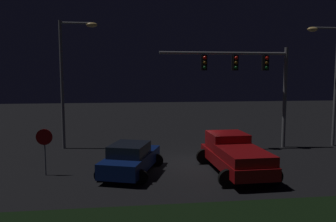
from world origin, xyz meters
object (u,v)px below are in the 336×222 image
Objects in this scene: car_sedan at (131,159)px; street_lamp_right at (330,71)px; street_lamp_left at (69,69)px; stop_sign at (44,143)px; traffic_signal_gantry at (249,72)px; pickup_truck at (234,153)px.

street_lamp_right is (13.21, 4.83, 4.24)m from car_sedan.
street_lamp_right is at bearing -4.57° from street_lamp_left.
street_lamp_left is 6.93m from stop_sign.
car_sedan is 4.12m from stop_sign.
stop_sign is at bearing -165.08° from street_lamp_right.
street_lamp_left is at bearing 50.35° from car_sedan.
street_lamp_right reaches higher than traffic_signal_gantry.
street_lamp_left is at bearing 51.12° from pickup_truck.
car_sedan is 14.69m from street_lamp_right.
street_lamp_right is at bearing -50.70° from car_sedan.
pickup_truck is 1.15× the size of car_sedan.
traffic_signal_gantry is (2.65, 5.20, 3.90)m from pickup_truck.
traffic_signal_gantry is 12.94m from stop_sign.
traffic_signal_gantry is 1.02× the size of street_lamp_left.
traffic_signal_gantry reaches higher than pickup_truck.
street_lamp_left reaches higher than street_lamp_right.
pickup_truck is 0.67× the size of street_lamp_left.
stop_sign is at bearing 84.00° from pickup_truck.
street_lamp_right is 18.17m from stop_sign.
pickup_truck is at bearing -117.01° from traffic_signal_gantry.
car_sedan is at bearing 83.15° from pickup_truck.
car_sedan is 0.57× the size of traffic_signal_gantry.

